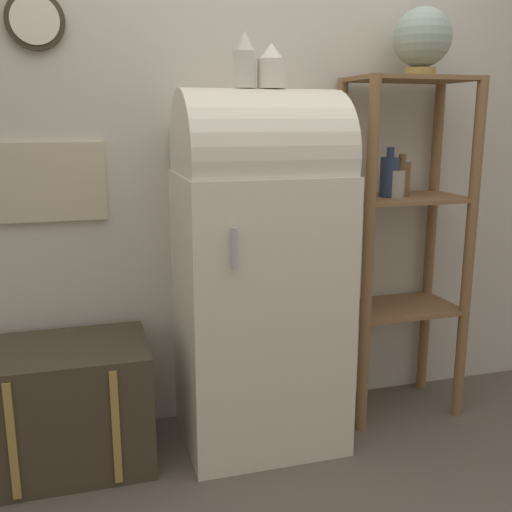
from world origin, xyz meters
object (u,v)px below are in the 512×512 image
suitcase_trunk (66,406)px  vase_center (271,67)px  refrigerator (259,267)px  globe (422,39)px  vase_left (245,62)px

suitcase_trunk → vase_center: vase_center is taller
refrigerator → globe: size_ratio=5.15×
refrigerator → vase_left: bearing=176.7°
suitcase_trunk → refrigerator: bearing=-0.5°
globe → vase_left: 0.85m
refrigerator → globe: bearing=6.3°
suitcase_trunk → vase_center: bearing=-0.4°
globe → vase_center: (-0.73, -0.09, -0.14)m
refrigerator → suitcase_trunk: bearing=179.5°
suitcase_trunk → vase_center: (0.88, -0.01, 1.37)m
vase_left → vase_center: (0.11, -0.00, -0.02)m
globe → vase_left: size_ratio=1.37×
refrigerator → vase_center: size_ratio=8.73×
vase_center → vase_left: bearing=178.6°
refrigerator → globe: globe is taller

